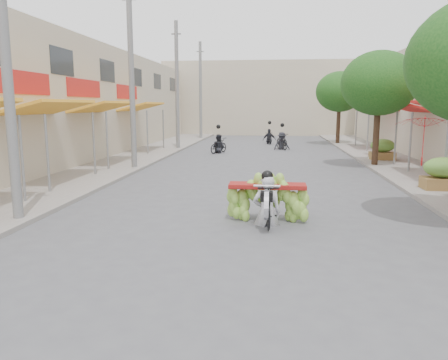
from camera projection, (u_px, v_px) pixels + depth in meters
The scene contains 19 objects.
ground at pixel (226, 280), 7.09m from camera, with size 120.00×120.00×0.00m, color #56565B.
sidewalk_left at pixel (123, 159), 22.55m from camera, with size 4.00×60.00×0.12m, color gray.
sidewalk_right at pixel (404, 163), 21.00m from camera, with size 4.00×60.00×0.12m, color gray.
shophouse_row_left at pixel (16, 102), 21.61m from camera, with size 9.77×40.00×6.00m.
far_building at pixel (267, 99), 43.72m from camera, with size 20.00×6.00×7.00m, color #C1B399.
utility_pole_near at pixel (5, 51), 9.95m from camera, with size 0.60×0.24×8.00m.
utility_pole_mid at pixel (131, 77), 18.77m from camera, with size 0.60×0.24×8.00m.
utility_pole_far at pixel (177, 86), 27.58m from camera, with size 0.60×0.24×8.00m.
utility_pole_back at pixel (200, 91), 36.40m from camera, with size 0.60×0.24×8.00m.
street_tree_mid at pixel (379, 84), 19.57m from camera, with size 3.40×3.40×5.25m.
street_tree_far at pixel (340, 92), 31.32m from camera, with size 3.40×3.40×5.25m.
produce_crate_mid at pixel (443, 171), 14.12m from camera, with size 1.20×0.88×1.16m.
produce_crate_far at pixel (382, 148), 21.96m from camera, with size 1.20×0.88×1.16m.
banana_motorbike at pixel (267, 193), 10.42m from camera, with size 2.20×1.88×2.24m.
market_umbrella at pixel (426, 115), 15.07m from camera, with size 2.33×2.33×1.79m.
pedestrian at pixel (376, 142), 22.14m from camera, with size 0.88×0.56×1.73m.
bg_motorbike_a at pixel (218, 141), 26.04m from camera, with size 1.20×1.71×1.95m.
bg_motorbike_b at pixel (282, 137), 28.08m from camera, with size 1.18×1.93×1.95m.
bg_motorbike_c at pixel (269, 133), 32.18m from camera, with size 1.02×1.51×1.95m.
Camera 1 is at (0.72, -6.68, 2.80)m, focal length 35.00 mm.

